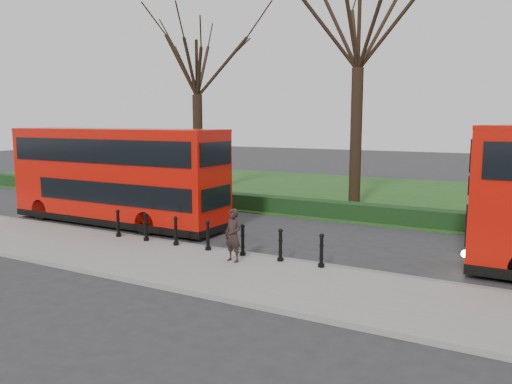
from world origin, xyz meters
The scene contains 12 objects.
ground centered at (0.00, 0.00, 0.00)m, with size 120.00×120.00×0.00m, color #28282B.
pavement centered at (0.00, -3.00, 0.07)m, with size 60.00×4.00×0.15m, color gray.
kerb centered at (0.00, -1.00, 0.07)m, with size 60.00×0.25×0.16m, color slate.
grass_verge centered at (0.00, 15.00, 0.03)m, with size 60.00×18.00×0.06m, color #1B4517.
hedge centered at (0.00, 6.80, 0.40)m, with size 60.00×0.90×0.80m, color black.
yellow_line_outer centered at (0.00, -0.70, 0.01)m, with size 60.00×0.10×0.01m, color yellow.
yellow_line_inner centered at (0.00, -0.50, 0.01)m, with size 60.00×0.10×0.01m, color yellow.
tree_left centered at (-8.00, 10.00, 8.08)m, with size 7.12×7.12×11.12m.
tree_mid centered at (2.00, 10.00, 9.57)m, with size 8.41×8.41×13.15m.
bollard_row centered at (0.47, -1.35, 0.65)m, with size 8.48×0.15×1.00m.
bus_lead centered at (-5.96, 0.92, 2.12)m, with size 10.59×2.43×4.21m.
pedestrian centered at (1.96, -2.11, 0.99)m, with size 0.62×0.40×1.69m, color black.
Camera 1 is at (10.02, -15.20, 4.60)m, focal length 35.00 mm.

